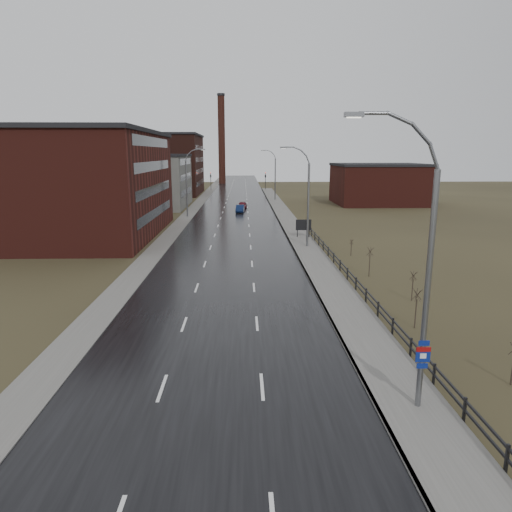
{
  "coord_description": "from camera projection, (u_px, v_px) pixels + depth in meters",
  "views": [
    {
      "loc": [
        1.49,
        -15.21,
        10.58
      ],
      "look_at": [
        2.42,
        18.41,
        3.0
      ],
      "focal_mm": 32.0,
      "sensor_mm": 36.0,
      "label": 1
    }
  ],
  "objects": [
    {
      "name": "curb_right",
      "position": [
        293.0,
        249.0,
        51.42
      ],
      "size": [
        0.16,
        180.0,
        0.18
      ],
      "primitive_type": "cube",
      "color": "slate",
      "rests_on": "ground"
    },
    {
      "name": "streetlight_right_far",
      "position": [
        274.0,
        175.0,
        103.82
      ],
      "size": [
        3.36,
        0.28,
        11.35
      ],
      "color": "slate",
      "rests_on": "ground"
    },
    {
      "name": "traffic_light_right",
      "position": [
        265.0,
        174.0,
        133.33
      ],
      "size": [
        0.58,
        2.73,
        5.3
      ],
      "color": "black",
      "rests_on": "ground"
    },
    {
      "name": "building_right",
      "position": [
        379.0,
        184.0,
        96.96
      ],
      "size": [
        18.36,
        16.32,
        8.5
      ],
      "color": "#471914",
      "rests_on": "ground"
    },
    {
      "name": "shrub_d",
      "position": [
        413.0,
        285.0,
        33.28
      ],
      "size": [
        0.53,
        0.56,
        2.22
      ],
      "color": "#382D23",
      "rests_on": "ground"
    },
    {
      "name": "warehouse_far",
      "position": [
        150.0,
        164.0,
        120.1
      ],
      "size": [
        26.52,
        24.48,
        15.5
      ],
      "color": "#331611",
      "rests_on": "ground"
    },
    {
      "name": "sidewalk_left",
      "position": [
        185.0,
        218.0,
        75.39
      ],
      "size": [
        2.4,
        260.0,
        0.12
      ],
      "primitive_type": "cube",
      "color": "#595651",
      "rests_on": "ground"
    },
    {
      "name": "billboard",
      "position": [
        303.0,
        226.0,
        57.78
      ],
      "size": [
        1.97,
        0.17,
        2.42
      ],
      "color": "black",
      "rests_on": "ground"
    },
    {
      "name": "ground",
      "position": [
        205.0,
        442.0,
        17.12
      ],
      "size": [
        320.0,
        320.0,
        0.0
      ],
      "primitive_type": "plane",
      "color": "#2D2819",
      "rests_on": "ground"
    },
    {
      "name": "streetlight_left",
      "position": [
        188.0,
        182.0,
        76.08
      ],
      "size": [
        3.36,
        0.28,
        11.35
      ],
      "color": "slate",
      "rests_on": "ground"
    },
    {
      "name": "shrub_e",
      "position": [
        370.0,
        261.0,
        39.82
      ],
      "size": [
        0.62,
        0.65,
        2.63
      ],
      "color": "#382D23",
      "rests_on": "ground"
    },
    {
      "name": "road",
      "position": [
        234.0,
        218.0,
        75.62
      ],
      "size": [
        14.0,
        300.0,
        0.06
      ],
      "primitive_type": "cube",
      "color": "black",
      "rests_on": "ground"
    },
    {
      "name": "streetlight_right_mid",
      "position": [
        306.0,
        197.0,
        51.17
      ],
      "size": [
        3.36,
        0.28,
        11.35
      ],
      "color": "slate",
      "rests_on": "ground"
    },
    {
      "name": "shrub_f",
      "position": [
        351.0,
        247.0,
        48.08
      ],
      "size": [
        0.42,
        0.45,
        1.76
      ],
      "color": "#382D23",
      "rests_on": "ground"
    },
    {
      "name": "guardrail",
      "position": [
        358.0,
        285.0,
        35.09
      ],
      "size": [
        0.1,
        53.05,
        1.1
      ],
      "color": "black",
      "rests_on": "ground"
    },
    {
      "name": "sidewalk_right",
      "position": [
        307.0,
        248.0,
        51.46
      ],
      "size": [
        3.2,
        180.0,
        0.18
      ],
      "primitive_type": "cube",
      "color": "#595651",
      "rests_on": "ground"
    },
    {
      "name": "car_far",
      "position": [
        243.0,
        205.0,
        89.67
      ],
      "size": [
        1.88,
        4.06,
        1.35
      ],
      "primitive_type": "imported",
      "rotation": [
        0.0,
        0.0,
        3.07
      ],
      "color": "#540E19",
      "rests_on": "ground"
    },
    {
      "name": "shrub_c",
      "position": [
        416.0,
        307.0,
        28.01
      ],
      "size": [
        0.6,
        0.63,
        2.53
      ],
      "color": "#382D23",
      "rests_on": "ground"
    },
    {
      "name": "traffic_light_left",
      "position": [
        211.0,
        174.0,
        132.9
      ],
      "size": [
        0.58,
        2.73,
        5.3
      ],
      "color": "black",
      "rests_on": "ground"
    },
    {
      "name": "warehouse_near",
      "position": [
        70.0,
        184.0,
        58.94
      ],
      "size": [
        22.44,
        28.56,
        13.5
      ],
      "color": "#471914",
      "rests_on": "ground"
    },
    {
      "name": "car_near",
      "position": [
        240.0,
        209.0,
        83.16
      ],
      "size": [
        1.66,
        4.15,
        1.34
      ],
      "primitive_type": "imported",
      "rotation": [
        0.0,
        0.0,
        -0.06
      ],
      "color": "#0D1B41",
      "rests_on": "ground"
    },
    {
      "name": "warehouse_mid",
      "position": [
        146.0,
        180.0,
        91.53
      ],
      "size": [
        16.32,
        20.4,
        10.5
      ],
      "color": "slate",
      "rests_on": "ground"
    },
    {
      "name": "streetlight_main",
      "position": [
        421.0,
        271.0,
        17.96
      ],
      "size": [
        3.91,
        0.29,
        12.11
      ],
      "color": "slate",
      "rests_on": "ground"
    },
    {
      "name": "smokestack",
      "position": [
        222.0,
        139.0,
        159.81
      ],
      "size": [
        2.7,
        2.7,
        30.7
      ],
      "color": "#331611",
      "rests_on": "ground"
    }
  ]
}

